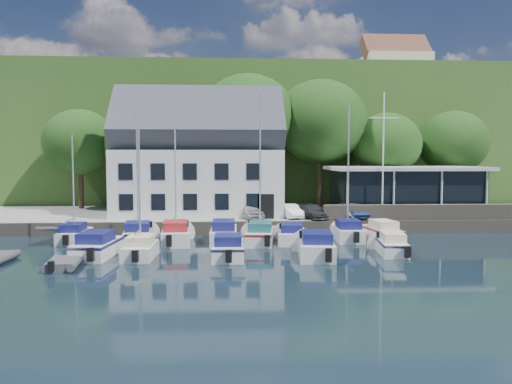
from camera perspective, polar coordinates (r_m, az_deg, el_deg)
ground at (r=27.99m, az=6.16°, el=-8.25°), size 180.00×180.00×0.00m
quay at (r=45.04m, az=2.56°, el=-2.93°), size 60.00×13.00×1.00m
quay_face at (r=38.63m, az=3.52°, el=-4.09°), size 60.00×0.30×1.00m
hillside at (r=89.12m, az=-0.29°, el=5.33°), size 160.00×75.00×16.00m
field_patch at (r=98.32m, az=4.20°, el=9.96°), size 50.00×30.00×0.30m
farmhouse at (r=84.50m, az=15.58°, el=13.51°), size 10.40×7.00×8.20m
harbor_building at (r=43.56m, az=-6.50°, el=3.21°), size 14.40×8.20×8.70m
club_pavilion at (r=45.77m, az=16.60°, el=0.23°), size 13.20×7.20×4.10m
seawall at (r=41.99m, az=19.96°, el=-2.16°), size 18.00×0.50×1.20m
gangway at (r=38.40m, az=-21.47°, el=-5.16°), size 1.20×6.00×1.40m
car_silver at (r=40.15m, az=-0.75°, el=-2.15°), size 2.50×3.94×1.25m
car_white at (r=40.66m, az=3.92°, el=-2.18°), size 1.96×3.57×1.12m
car_dgrey at (r=40.48m, az=6.40°, el=-2.21°), size 2.80×4.20×1.13m
car_blue at (r=41.27m, az=10.82°, el=-2.02°), size 2.07×3.98×1.30m
flagpole at (r=41.06m, az=14.33°, el=4.01°), size 2.41×0.20×10.05m
tree_0 at (r=50.67m, az=-19.44°, el=3.57°), size 6.95×6.95×9.50m
tree_1 at (r=49.00m, az=-13.36°, el=3.38°), size 6.57×6.57×8.98m
tree_2 at (r=48.76m, az=-0.92°, el=5.83°), size 9.50×9.50×12.98m
tree_3 at (r=49.95m, az=7.34°, el=5.52°), size 9.19×9.19×12.56m
tree_4 at (r=50.74m, az=14.67°, el=3.54°), size 6.78×6.78×9.27m
tree_5 at (r=54.34m, az=21.57°, el=3.58°), size 7.01×7.01×9.58m
boat_r1_0 at (r=36.63m, az=-20.16°, el=1.04°), size 1.81×5.28×8.39m
boat_r1_1 at (r=35.15m, az=-13.41°, el=1.66°), size 2.76×5.91×9.11m
boat_r1_2 at (r=34.47m, az=-9.20°, el=2.07°), size 2.59×6.39×9.60m
boat_r1_3 at (r=34.94m, az=-3.70°, el=-4.47°), size 2.04×6.67×1.57m
boat_r1_4 at (r=34.11m, az=0.47°, el=1.80°), size 2.78×6.43×9.23m
boat_r1_5 at (r=34.72m, az=4.10°, el=-4.71°), size 2.68×5.58×1.36m
boat_r1_6 at (r=35.92m, az=10.49°, el=1.80°), size 2.22×5.67×9.18m
boat_r1_7 at (r=36.77m, az=14.24°, el=-4.25°), size 2.48×5.89×1.47m
boat_r2_0 at (r=31.29m, az=-17.68°, el=-5.67°), size 2.68×6.30×1.55m
boat_r2_1 at (r=29.78m, az=-13.17°, el=0.47°), size 1.94×5.04×8.30m
boat_r2_2 at (r=29.47m, az=-3.20°, el=-6.20°), size 2.08×5.47×1.42m
boat_r2_3 at (r=29.94m, az=6.88°, el=-5.93°), size 2.88×6.45×1.56m
boat_r2_4 at (r=31.88m, az=15.22°, el=-5.62°), size 2.32×5.54×1.35m
dinghy_1 at (r=28.75m, az=-21.16°, el=-7.48°), size 2.08×3.10×0.68m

